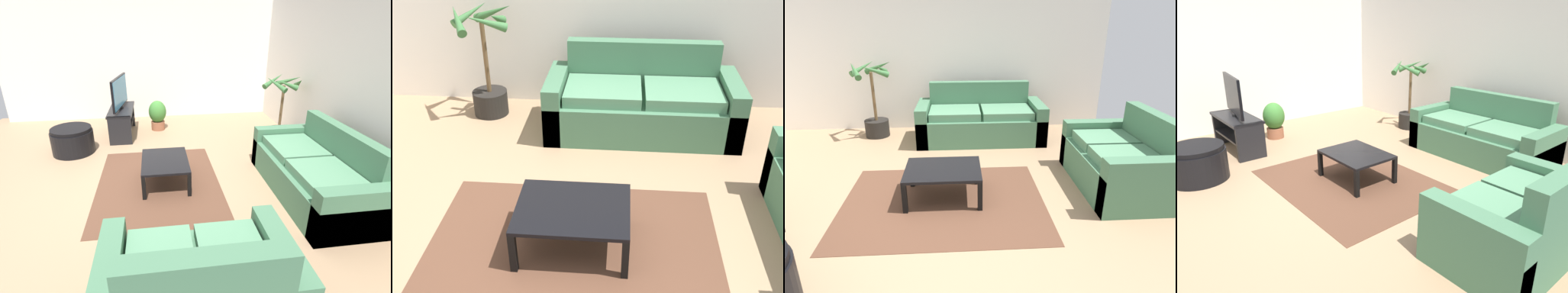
# 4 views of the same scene
# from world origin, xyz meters

# --- Properties ---
(ground_plane) EXTENTS (6.60, 6.60, 0.00)m
(ground_plane) POSITION_xyz_m (0.00, 0.00, 0.00)
(ground_plane) COLOR #937556
(couch_main) EXTENTS (2.02, 0.90, 0.90)m
(couch_main) POSITION_xyz_m (0.75, 2.28, 0.30)
(couch_main) COLOR #3F6B4C
(couch_main) RESTS_ON ground
(coffee_table) EXTENTS (0.83, 0.64, 0.36)m
(coffee_table) POSITION_xyz_m (0.21, 0.38, 0.31)
(coffee_table) COLOR black
(coffee_table) RESTS_ON ground
(area_rug) EXTENTS (2.20, 1.70, 0.01)m
(area_rug) POSITION_xyz_m (0.21, 0.28, 0.00)
(area_rug) COLOR #513323
(area_rug) RESTS_ON ground
(potted_palm) EXTENTS (0.70, 0.71, 1.27)m
(potted_palm) POSITION_xyz_m (-1.00, 2.55, 0.48)
(potted_palm) COLOR black
(potted_palm) RESTS_ON ground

